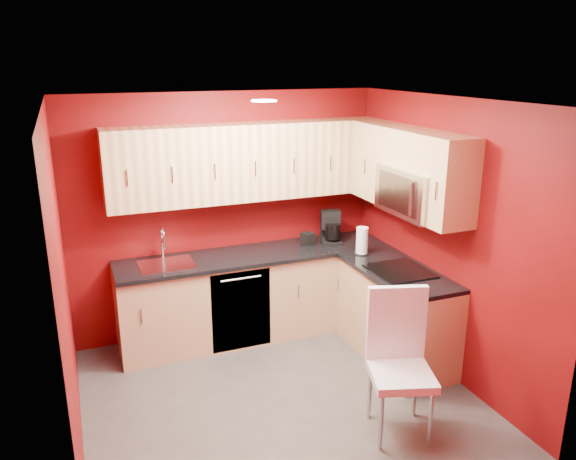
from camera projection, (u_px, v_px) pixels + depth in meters
floor at (279, 398)px, 4.84m from camera, size 3.20×3.20×0.00m
ceiling at (278, 101)px, 4.10m from camera, size 3.20×3.20×0.00m
wall_back at (227, 215)px, 5.80m from camera, size 3.20×0.00×3.20m
wall_front at (373, 348)px, 3.14m from camera, size 3.20×0.00×3.20m
wall_left at (64, 291)px, 3.90m from camera, size 0.00×3.00×3.00m
wall_right at (445, 239)px, 5.04m from camera, size 0.00×3.00×3.00m
base_cabinets_back at (256, 296)px, 5.84m from camera, size 2.80×0.60×0.87m
base_cabinets_right at (396, 316)px, 5.39m from camera, size 0.60×1.30×0.87m
countertop_back at (256, 255)px, 5.70m from camera, size 2.80×0.63×0.04m
countertop_right at (398, 272)px, 5.24m from camera, size 0.63×1.27×0.04m
upper_cabinets_back at (249, 161)px, 5.55m from camera, size 2.80×0.35×0.75m
upper_cabinets_right at (405, 162)px, 5.18m from camera, size 0.35×1.55×0.75m
microwave at (416, 192)px, 5.02m from camera, size 0.42×0.76×0.42m
cooktop at (400, 271)px, 5.20m from camera, size 0.50×0.55×0.01m
sink at (166, 261)px, 5.38m from camera, size 0.52×0.42×0.35m
dishwasher_front at (241, 310)px, 5.50m from camera, size 0.60×0.02×0.82m
downlight at (264, 101)px, 4.37m from camera, size 0.20×0.20×0.01m
coffee_maker at (331, 228)px, 5.95m from camera, size 0.28×0.32×0.34m
napkin_holder at (308, 239)px, 5.94m from camera, size 0.14×0.14×0.13m
paper_towel at (362, 241)px, 5.63m from camera, size 0.18×0.18×0.28m
dining_chair at (402, 367)px, 4.23m from camera, size 0.58×0.60×1.14m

